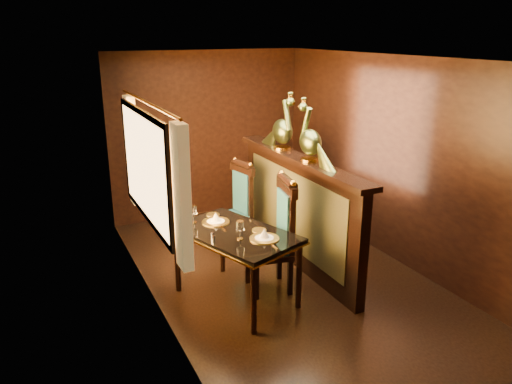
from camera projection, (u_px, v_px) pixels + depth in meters
ground at (285, 278)px, 5.84m from camera, size 5.00×5.00×0.00m
room_shell at (280, 146)px, 5.33m from camera, size 3.04×5.04×2.52m
partition at (298, 209)px, 6.01m from camera, size 0.26×2.70×1.36m
dining_table at (235, 238)px, 5.18m from camera, size 1.20×1.52×0.98m
chair_left at (279, 231)px, 5.43m from camera, size 0.55×0.57×1.31m
chair_right at (238, 202)px, 6.53m from camera, size 0.50×0.52×1.18m
peacock_left at (311, 131)px, 5.51m from camera, size 0.22×0.59×0.70m
peacock_right at (283, 120)px, 6.06m from camera, size 0.23×0.61×0.72m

